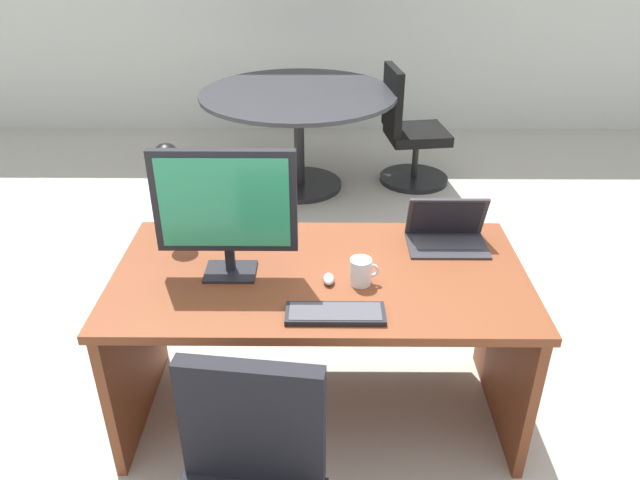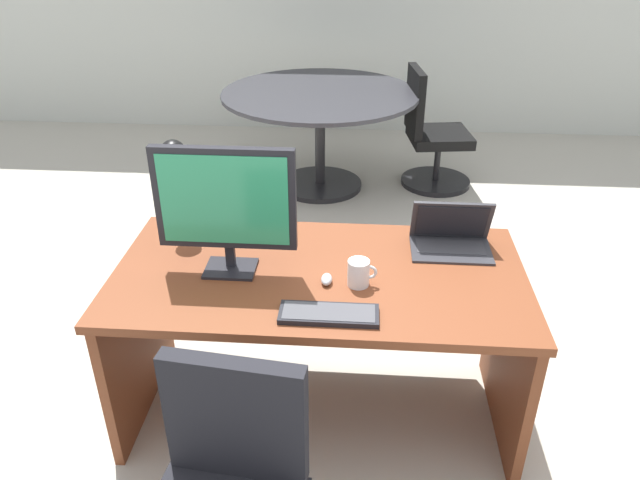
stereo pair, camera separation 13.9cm
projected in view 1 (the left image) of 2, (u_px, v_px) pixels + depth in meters
The scene contains 10 objects.
ground at pixel (322, 247), 4.07m from camera, with size 12.00×12.00×0.00m, color #B7B2A3.
desk at pixel (320, 309), 2.55m from camera, with size 1.63×0.84×0.75m.
monitor at pixel (225, 205), 2.24m from camera, with size 0.54×0.16×0.52m.
laptop at pixel (447, 229), 2.58m from camera, with size 0.33×0.23×0.21m.
keyboard at pixel (335, 313), 2.14m from camera, with size 0.35×0.13×0.02m.
mouse at pixel (329, 279), 2.32m from camera, with size 0.04×0.08×0.03m.
desk_lamp at pixel (168, 169), 2.52m from camera, with size 0.12×0.14×0.42m.
coffee_mug at pixel (361, 271), 2.30m from camera, with size 0.11×0.08×0.11m.
meeting_table at pixel (299, 116), 4.64m from camera, with size 1.50×1.50×0.78m.
meeting_chair_near at pixel (409, 138), 4.85m from camera, with size 0.56×0.56×0.94m.
Camera 1 is at (0.01, -2.03, 2.03)m, focal length 33.96 mm.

